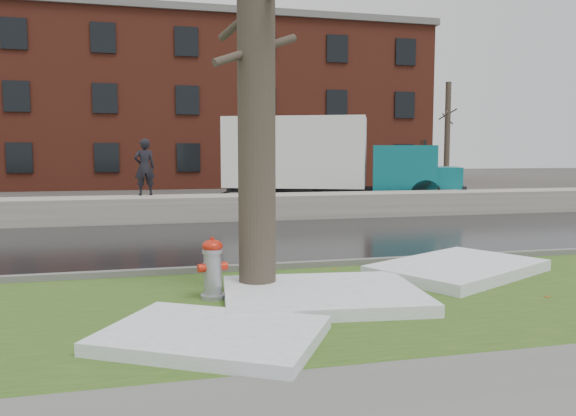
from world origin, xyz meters
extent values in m
plane|color=#47423D|center=(0.00, 0.00, 0.00)|extent=(120.00, 120.00, 0.00)
cube|color=#294617|center=(0.00, -1.25, 0.02)|extent=(60.00, 4.50, 0.04)
cube|color=black|center=(0.00, 4.50, 0.01)|extent=(60.00, 7.00, 0.03)
cube|color=slate|center=(0.00, 13.00, 0.01)|extent=(60.00, 9.00, 0.03)
cube|color=slate|center=(0.00, 1.00, 0.07)|extent=(60.00, 0.15, 0.14)
cube|color=#A7A499|center=(0.00, 8.70, 0.38)|extent=(60.00, 1.60, 0.75)
cube|color=maroon|center=(2.00, 30.00, 5.00)|extent=(26.00, 12.00, 10.00)
cylinder|color=brown|center=(-6.00, 26.00, 3.25)|extent=(0.36, 0.36, 6.50)
cylinder|color=brown|center=(-6.00, 26.00, 4.20)|extent=(0.84, 1.62, 0.73)
cylinder|color=brown|center=(-6.00, 26.00, 5.10)|extent=(1.08, 1.26, 0.66)
cylinder|color=brown|center=(-6.00, 26.00, 3.60)|extent=(1.40, 0.61, 0.63)
cylinder|color=brown|center=(16.00, 24.00, 3.25)|extent=(0.36, 0.36, 6.50)
cylinder|color=brown|center=(16.00, 24.00, 4.20)|extent=(0.84, 1.62, 0.73)
cylinder|color=brown|center=(16.00, 24.00, 5.10)|extent=(1.08, 1.26, 0.66)
cylinder|color=brown|center=(16.00, 24.00, 3.60)|extent=(1.40, 0.61, 0.63)
cylinder|color=#93949A|center=(-1.58, -0.74, 0.40)|extent=(0.29, 0.29, 0.73)
ellipsoid|color=red|center=(-1.58, -0.74, 0.77)|extent=(0.34, 0.34, 0.17)
cylinder|color=red|center=(-1.58, -0.74, 0.86)|extent=(0.06, 0.06, 0.05)
cylinder|color=red|center=(-1.72, -0.77, 0.48)|extent=(0.13, 0.13, 0.11)
cylinder|color=red|center=(-1.43, -0.71, 0.48)|extent=(0.13, 0.13, 0.11)
cylinder|color=#93949A|center=(-1.61, -0.59, 0.48)|extent=(0.16, 0.13, 0.15)
cylinder|color=brown|center=(-0.92, -0.51, 3.34)|extent=(0.56, 0.56, 6.59)
cylinder|color=brown|center=(-0.92, -0.51, 4.00)|extent=(0.89, 1.48, 0.69)
cylinder|color=brown|center=(-0.92, -0.51, 3.43)|extent=(1.29, 0.66, 0.59)
cube|color=black|center=(4.32, 12.25, 0.64)|extent=(7.63, 3.97, 0.22)
cube|color=silver|center=(3.15, 12.75, 2.06)|extent=(5.85, 4.33, 2.65)
cube|color=#0C646D|center=(6.90, 11.16, 1.47)|extent=(3.00, 3.05, 1.67)
cube|color=#0C646D|center=(8.22, 10.60, 1.08)|extent=(1.93, 2.45, 0.88)
cube|color=black|center=(7.54, 10.89, 2.06)|extent=(0.84, 1.84, 0.88)
cube|color=black|center=(0.16, 14.01, 0.32)|extent=(2.01, 1.74, 0.66)
cylinder|color=black|center=(7.18, 9.92, 0.54)|extent=(1.11, 0.69, 1.08)
cylinder|color=black|center=(7.99, 11.82, 0.54)|extent=(1.11, 0.69, 1.08)
cylinder|color=black|center=(3.02, 11.68, 0.54)|extent=(1.11, 0.69, 1.08)
cylinder|color=black|center=(3.82, 13.59, 0.54)|extent=(1.11, 0.69, 1.08)
cylinder|color=black|center=(1.57, 12.30, 0.54)|extent=(1.11, 0.69, 1.08)
cylinder|color=black|center=(2.37, 14.20, 0.54)|extent=(1.11, 0.69, 1.08)
imported|color=black|center=(-2.51, 9.30, 1.60)|extent=(0.68, 0.51, 1.71)
cube|color=white|center=(-0.16, -1.20, 0.12)|extent=(2.81, 2.28, 0.16)
cube|color=white|center=(-1.78, -2.50, 0.11)|extent=(2.71, 2.49, 0.14)
cube|color=white|center=(2.53, -0.10, 0.13)|extent=(3.31, 2.89, 0.18)
camera|label=1|loc=(-2.39, -8.26, 2.01)|focal=35.00mm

